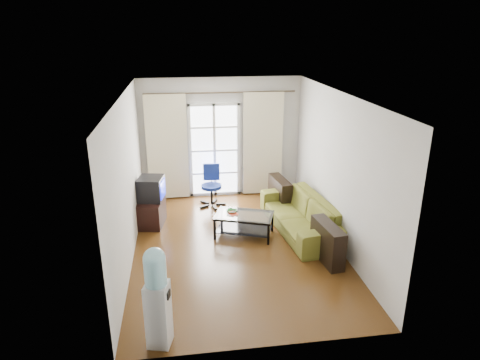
% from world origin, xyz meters
% --- Properties ---
extents(floor, '(5.20, 5.20, 0.00)m').
position_xyz_m(floor, '(0.00, 0.00, 0.00)').
color(floor, '#543313').
rests_on(floor, ground).
extents(ceiling, '(5.20, 5.20, 0.00)m').
position_xyz_m(ceiling, '(0.00, 0.00, 2.70)').
color(ceiling, white).
rests_on(ceiling, wall_back).
extents(wall_back, '(3.60, 0.02, 2.70)m').
position_xyz_m(wall_back, '(0.00, 2.60, 1.35)').
color(wall_back, silver).
rests_on(wall_back, floor).
extents(wall_front, '(3.60, 0.02, 2.70)m').
position_xyz_m(wall_front, '(0.00, -2.60, 1.35)').
color(wall_front, silver).
rests_on(wall_front, floor).
extents(wall_left, '(0.02, 5.20, 2.70)m').
position_xyz_m(wall_left, '(-1.80, 0.00, 1.35)').
color(wall_left, silver).
rests_on(wall_left, floor).
extents(wall_right, '(0.02, 5.20, 2.70)m').
position_xyz_m(wall_right, '(1.80, 0.00, 1.35)').
color(wall_right, silver).
rests_on(wall_right, floor).
extents(french_door, '(1.16, 0.06, 2.15)m').
position_xyz_m(french_door, '(-0.15, 2.54, 1.07)').
color(french_door, white).
rests_on(french_door, wall_back).
extents(curtain_rod, '(3.30, 0.04, 0.04)m').
position_xyz_m(curtain_rod, '(0.00, 2.50, 2.38)').
color(curtain_rod, '#4C3F2D').
rests_on(curtain_rod, wall_back).
extents(curtain_left, '(0.90, 0.07, 2.35)m').
position_xyz_m(curtain_left, '(-1.20, 2.48, 1.20)').
color(curtain_left, beige).
rests_on(curtain_left, curtain_rod).
extents(curtain_right, '(0.90, 0.07, 2.35)m').
position_xyz_m(curtain_right, '(0.95, 2.48, 1.20)').
color(curtain_right, beige).
rests_on(curtain_right, curtain_rod).
extents(radiator, '(0.64, 0.12, 0.64)m').
position_xyz_m(radiator, '(0.80, 2.50, 0.33)').
color(radiator, '#959598').
rests_on(radiator, floor).
extents(sofa, '(2.50, 1.44, 0.67)m').
position_xyz_m(sofa, '(1.31, 0.45, 0.33)').
color(sofa, '#656722').
rests_on(sofa, floor).
extents(coffee_table, '(1.20, 0.93, 0.43)m').
position_xyz_m(coffee_table, '(0.20, 0.40, 0.28)').
color(coffee_table, silver).
rests_on(coffee_table, floor).
extents(bowl, '(0.32, 0.32, 0.05)m').
position_xyz_m(bowl, '(-0.01, 0.52, 0.45)').
color(bowl, '#2D7D44').
rests_on(bowl, coffee_table).
extents(book, '(0.29, 0.31, 0.02)m').
position_xyz_m(book, '(-0.08, 0.42, 0.44)').
color(book, '#AC152D').
rests_on(book, coffee_table).
extents(remote, '(0.18, 0.13, 0.02)m').
position_xyz_m(remote, '(0.02, 0.53, 0.44)').
color(remote, black).
rests_on(remote, coffee_table).
extents(tv_stand, '(0.57, 0.76, 0.51)m').
position_xyz_m(tv_stand, '(-1.54, 1.12, 0.25)').
color(tv_stand, black).
rests_on(tv_stand, floor).
extents(crt_tv, '(0.57, 0.58, 0.46)m').
position_xyz_m(crt_tv, '(-1.54, 1.21, 0.74)').
color(crt_tv, black).
rests_on(crt_tv, tv_stand).
extents(task_chair, '(0.68, 0.68, 0.91)m').
position_xyz_m(task_chair, '(-0.28, 1.94, 0.27)').
color(task_chair, black).
rests_on(task_chair, floor).
extents(water_cooler, '(0.33, 0.33, 1.33)m').
position_xyz_m(water_cooler, '(-1.27, -2.35, 0.70)').
color(water_cooler, silver).
rests_on(water_cooler, floor).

